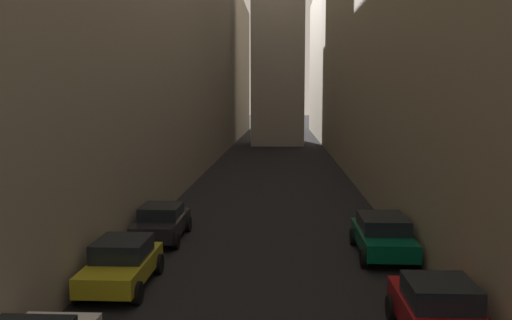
# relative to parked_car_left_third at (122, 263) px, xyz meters

# --- Properties ---
(ground_plane) EXTENTS (264.00, 264.00, 0.00)m
(ground_plane) POSITION_rel_parked_car_left_third_xyz_m (4.40, 28.62, -0.77)
(ground_plane) COLOR black
(building_block_left) EXTENTS (14.65, 108.00, 20.79)m
(building_block_left) POSITION_rel_parked_car_left_third_xyz_m (-8.42, 30.62, 9.62)
(building_block_left) COLOR gray
(building_block_left) RESTS_ON ground
(building_block_right) EXTENTS (11.97, 108.00, 21.88)m
(building_block_right) POSITION_rel_parked_car_left_third_xyz_m (15.89, 30.62, 10.16)
(building_block_right) COLOR gray
(building_block_right) RESTS_ON ground
(parked_car_left_third) EXTENTS (1.94, 4.06, 1.50)m
(parked_car_left_third) POSITION_rel_parked_car_left_third_xyz_m (0.00, 0.00, 0.00)
(parked_car_left_third) COLOR #A59919
(parked_car_left_third) RESTS_ON ground
(parked_car_left_far) EXTENTS (1.94, 4.14, 1.48)m
(parked_car_left_far) POSITION_rel_parked_car_left_third_xyz_m (-0.00, 5.68, -0.01)
(parked_car_left_far) COLOR black
(parked_car_left_far) RESTS_ON ground
(parked_car_right_third) EXTENTS (1.93, 3.95, 1.58)m
(parked_car_right_third) POSITION_rel_parked_car_left_third_xyz_m (8.80, -3.55, 0.02)
(parked_car_right_third) COLOR maroon
(parked_car_right_third) RESTS_ON ground
(parked_car_right_far) EXTENTS (2.06, 4.35, 1.50)m
(parked_car_right_far) POSITION_rel_parked_car_left_third_xyz_m (8.80, 3.86, 0.02)
(parked_car_right_far) COLOR #05472D
(parked_car_right_far) RESTS_ON ground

